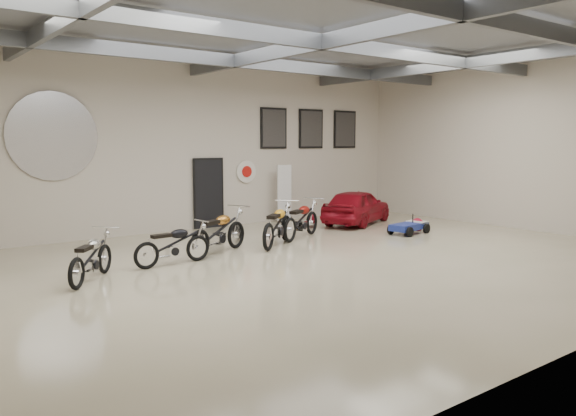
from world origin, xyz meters
TOP-DOWN VIEW (x-y plane):
  - floor at (0.00, 0.00)m, footprint 16.00×12.00m
  - ceiling at (0.00, 0.00)m, footprint 16.00×12.00m
  - back_wall at (0.00, 6.00)m, footprint 16.00×0.02m
  - right_wall at (8.00, 0.00)m, footprint 0.02×12.00m
  - ceiling_beams at (0.00, 0.00)m, footprint 15.80×11.80m
  - door at (0.50, 5.95)m, footprint 0.92×0.08m
  - logo_plaque at (-4.00, 5.95)m, footprint 2.30×0.06m
  - poster_left at (3.00, 5.96)m, footprint 1.05×0.08m
  - poster_mid at (4.60, 5.96)m, footprint 1.05×0.08m
  - poster_right at (6.20, 5.96)m, footprint 1.05×0.08m
  - oil_sign at (1.90, 5.95)m, footprint 0.72×0.10m
  - banner_stand at (3.10, 5.50)m, footprint 0.53×0.26m
  - motorcycle_silver at (-4.59, 1.38)m, footprint 1.64×1.76m
  - motorcycle_black at (-2.72, 1.73)m, footprint 1.83×0.70m
  - motorcycle_gold at (-1.29, 2.23)m, footprint 2.18×1.47m
  - motorcycle_yellow at (0.43, 2.22)m, footprint 2.11×1.80m
  - motorcycle_red at (1.60, 2.71)m, footprint 2.13×1.50m
  - go_kart at (4.69, 1.43)m, footprint 1.68×0.94m
  - vintage_car at (4.77, 3.80)m, footprint 2.59×3.58m

SIDE VIEW (x-z plane):
  - floor at x=0.00m, z-range -0.01..0.01m
  - go_kart at x=4.69m, z-range 0.00..0.58m
  - motorcycle_black at x=-2.72m, z-range 0.00..0.93m
  - motorcycle_silver at x=-4.59m, z-range 0.00..0.96m
  - motorcycle_red at x=1.60m, z-range 0.00..1.07m
  - motorcycle_gold at x=-1.29m, z-range 0.00..1.09m
  - motorcycle_yellow at x=0.43m, z-range 0.00..1.11m
  - vintage_car at x=4.77m, z-range 0.00..1.13m
  - banner_stand at x=3.10m, z-range 0.00..1.89m
  - door at x=0.50m, z-range 0.00..2.10m
  - oil_sign at x=1.90m, z-range 1.34..2.06m
  - back_wall at x=0.00m, z-range 0.00..5.00m
  - right_wall at x=8.00m, z-range 0.00..5.00m
  - logo_plaque at x=-4.00m, z-range 2.22..3.38m
  - poster_left at x=3.00m, z-range 2.42..3.78m
  - poster_mid at x=4.60m, z-range 2.42..3.78m
  - poster_right at x=6.20m, z-range 2.42..3.78m
  - ceiling_beams at x=0.00m, z-range 4.59..4.91m
  - ceiling at x=0.00m, z-range 5.00..5.00m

